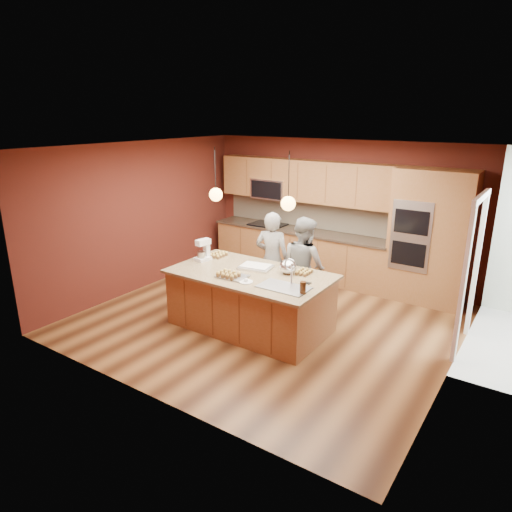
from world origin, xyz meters
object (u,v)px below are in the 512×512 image
Objects in this scene: person_right at (304,266)px; stand_mixer at (203,251)px; island at (251,300)px; mixing_bowl at (288,267)px; person_left at (272,259)px.

stand_mixer is (-1.39, -0.85, 0.23)m from person_right.
person_right is at bearing 67.09° from island.
stand_mixer is at bearing 55.68° from person_right.
stand_mixer is 1.32× the size of mixing_bowl.
mixing_bowl is (0.07, -0.64, 0.18)m from person_right.
stand_mixer reaches higher than mixing_bowl.
person_left is 1.18m from stand_mixer.
island is 0.77m from mixing_bowl.
stand_mixer is 1.47m from mixing_bowl.
person_right reaches higher than stand_mixer.
stand_mixer is (-0.78, -0.85, 0.22)m from person_left.
person_right is at bearing 96.33° from mixing_bowl.
mixing_bowl is at bearing 18.63° from stand_mixer.
island is at bearing 91.25° from person_right.
person_right is 1.64m from stand_mixer.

